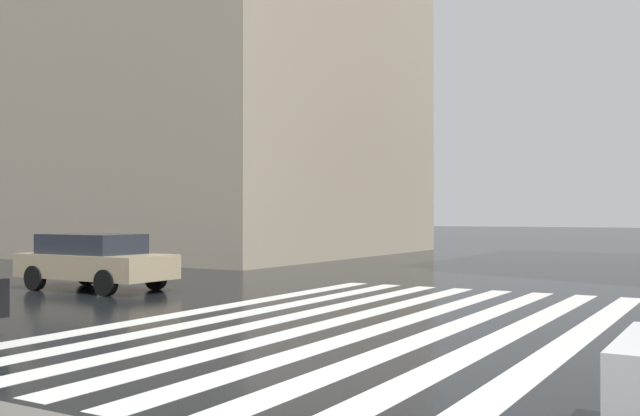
{
  "coord_description": "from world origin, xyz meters",
  "views": [
    {
      "loc": [
        -7.31,
        -3.44,
        1.89
      ],
      "look_at": [
        4.73,
        3.7,
        2.02
      ],
      "focal_mm": 40.7,
      "sensor_mm": 36.0,
      "label": 1
    }
  ],
  "objects": [
    {
      "name": "zebra_crossing",
      "position": [
        4.0,
        2.34,
        0.0
      ],
      "size": [
        13.0,
        7.5,
        0.01
      ],
      "color": "silver",
      "rests_on": "ground_plane"
    },
    {
      "name": "haussmann_block_mid",
      "position": [
        21.16,
        24.66,
        11.94
      ],
      "size": [
        17.33,
        26.64,
        24.37
      ],
      "color": "tan",
      "rests_on": "ground_plane"
    },
    {
      "name": "car_champagne",
      "position": [
        5.5,
        10.76,
        0.76
      ],
      "size": [
        1.85,
        4.1,
        1.41
      ],
      "color": "tan",
      "rests_on": "ground_plane"
    },
    {
      "name": "ground_plane",
      "position": [
        0.0,
        0.0,
        0.0
      ],
      "size": [
        220.0,
        220.0,
        0.0
      ],
      "primitive_type": "plane",
      "color": "black"
    }
  ]
}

